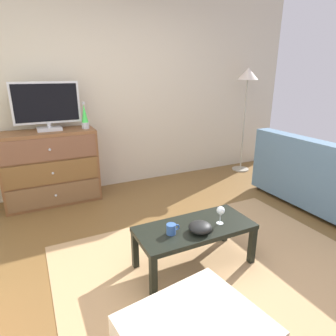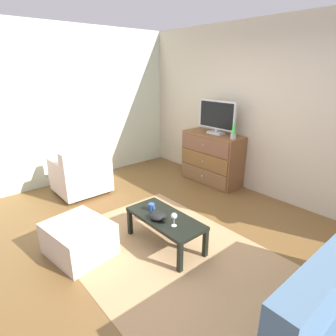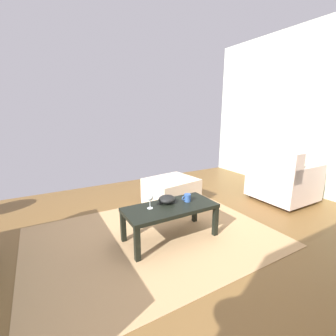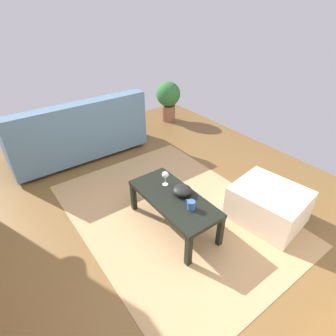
{
  "view_description": "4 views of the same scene",
  "coord_description": "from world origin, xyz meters",
  "px_view_note": "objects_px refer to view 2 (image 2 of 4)",
  "views": [
    {
      "loc": [
        -1.09,
        -1.91,
        1.6
      ],
      "look_at": [
        -0.18,
        -0.06,
        0.91
      ],
      "focal_mm": 30.91,
      "sensor_mm": 36.0,
      "label": 1
    },
    {
      "loc": [
        2.24,
        -1.94,
        2.02
      ],
      "look_at": [
        -0.08,
        0.06,
        0.91
      ],
      "focal_mm": 29.7,
      "sensor_mm": 36.0,
      "label": 2
    },
    {
      "loc": [
        1.21,
        1.88,
        1.35
      ],
      "look_at": [
        0.12,
        -0.03,
        0.82
      ],
      "focal_mm": 24.6,
      "sensor_mm": 36.0,
      "label": 3
    },
    {
      "loc": [
        -1.62,
        1.22,
        2.08
      ],
      "look_at": [
        0.15,
        -0.09,
        0.66
      ],
      "focal_mm": 29.65,
      "sensor_mm": 36.0,
      "label": 4
    }
  ],
  "objects_px": {
    "bowl_decorative": "(158,216)",
    "armchair": "(82,175)",
    "ottoman": "(79,239)",
    "lava_lamp": "(234,130)",
    "wine_glass": "(174,216)",
    "mug": "(152,207)",
    "dresser": "(212,158)",
    "coffee_table": "(165,220)",
    "tv": "(217,116)"
  },
  "relations": [
    {
      "from": "bowl_decorative",
      "to": "armchair",
      "type": "distance_m",
      "value": 2.02
    },
    {
      "from": "ottoman",
      "to": "armchair",
      "type": "bearing_deg",
      "value": 153.93
    },
    {
      "from": "lava_lamp",
      "to": "armchair",
      "type": "distance_m",
      "value": 2.62
    },
    {
      "from": "wine_glass",
      "to": "bowl_decorative",
      "type": "bearing_deg",
      "value": -169.21
    },
    {
      "from": "armchair",
      "to": "ottoman",
      "type": "distance_m",
      "value": 1.7
    },
    {
      "from": "lava_lamp",
      "to": "mug",
      "type": "relative_size",
      "value": 2.89
    },
    {
      "from": "dresser",
      "to": "coffee_table",
      "type": "distance_m",
      "value": 2.14
    },
    {
      "from": "tv",
      "to": "bowl_decorative",
      "type": "distance_m",
      "value": 2.37
    },
    {
      "from": "tv",
      "to": "mug",
      "type": "xyz_separation_m",
      "value": [
        0.67,
        -1.96,
        -0.81
      ]
    },
    {
      "from": "coffee_table",
      "to": "tv",
      "type": "bearing_deg",
      "value": 114.94
    },
    {
      "from": "mug",
      "to": "armchair",
      "type": "relative_size",
      "value": 0.14
    },
    {
      "from": "coffee_table",
      "to": "wine_glass",
      "type": "relative_size",
      "value": 6.32
    },
    {
      "from": "dresser",
      "to": "ottoman",
      "type": "bearing_deg",
      "value": -81.04
    },
    {
      "from": "wine_glass",
      "to": "bowl_decorative",
      "type": "height_order",
      "value": "wine_glass"
    },
    {
      "from": "armchair",
      "to": "coffee_table",
      "type": "bearing_deg",
      "value": 3.1
    },
    {
      "from": "dresser",
      "to": "wine_glass",
      "type": "relative_size",
      "value": 7.15
    },
    {
      "from": "dresser",
      "to": "lava_lamp",
      "type": "relative_size",
      "value": 3.4
    },
    {
      "from": "lava_lamp",
      "to": "wine_glass",
      "type": "bearing_deg",
      "value": -70.05
    },
    {
      "from": "dresser",
      "to": "wine_glass",
      "type": "height_order",
      "value": "dresser"
    },
    {
      "from": "tv",
      "to": "armchair",
      "type": "height_order",
      "value": "tv"
    },
    {
      "from": "mug",
      "to": "bowl_decorative",
      "type": "bearing_deg",
      "value": -18.99
    },
    {
      "from": "ottoman",
      "to": "mug",
      "type": "bearing_deg",
      "value": 71.4
    },
    {
      "from": "wine_glass",
      "to": "ottoman",
      "type": "relative_size",
      "value": 0.22
    },
    {
      "from": "tv",
      "to": "coffee_table",
      "type": "xyz_separation_m",
      "value": [
        0.9,
        -1.94,
        -0.9
      ]
    },
    {
      "from": "wine_glass",
      "to": "mug",
      "type": "xyz_separation_m",
      "value": [
        -0.44,
        0.03,
        -0.07
      ]
    },
    {
      "from": "dresser",
      "to": "bowl_decorative",
      "type": "bearing_deg",
      "value": -65.1
    },
    {
      "from": "mug",
      "to": "armchair",
      "type": "height_order",
      "value": "armchair"
    },
    {
      "from": "wine_glass",
      "to": "mug",
      "type": "relative_size",
      "value": 1.38
    },
    {
      "from": "tv",
      "to": "coffee_table",
      "type": "bearing_deg",
      "value": -65.06
    },
    {
      "from": "lava_lamp",
      "to": "mug",
      "type": "bearing_deg",
      "value": -82.33
    },
    {
      "from": "dresser",
      "to": "wine_glass",
      "type": "xyz_separation_m",
      "value": [
        1.16,
        -1.97,
        0.03
      ]
    },
    {
      "from": "mug",
      "to": "bowl_decorative",
      "type": "height_order",
      "value": "same"
    },
    {
      "from": "armchair",
      "to": "mug",
      "type": "bearing_deg",
      "value": 2.82
    },
    {
      "from": "mug",
      "to": "bowl_decorative",
      "type": "distance_m",
      "value": 0.23
    },
    {
      "from": "armchair",
      "to": "dresser",
      "type": "bearing_deg",
      "value": 61.92
    },
    {
      "from": "lava_lamp",
      "to": "ottoman",
      "type": "distance_m",
      "value": 2.87
    },
    {
      "from": "tv",
      "to": "dresser",
      "type": "bearing_deg",
      "value": -151.61
    },
    {
      "from": "coffee_table",
      "to": "mug",
      "type": "bearing_deg",
      "value": -174.75
    },
    {
      "from": "wine_glass",
      "to": "armchair",
      "type": "xyz_separation_m",
      "value": [
        -2.24,
        -0.06,
        -0.16
      ]
    },
    {
      "from": "lava_lamp",
      "to": "coffee_table",
      "type": "distance_m",
      "value": 2.07
    },
    {
      "from": "lava_lamp",
      "to": "dresser",
      "type": "bearing_deg",
      "value": 174.64
    },
    {
      "from": "lava_lamp",
      "to": "ottoman",
      "type": "relative_size",
      "value": 0.47
    },
    {
      "from": "wine_glass",
      "to": "ottoman",
      "type": "bearing_deg",
      "value": -132.17
    },
    {
      "from": "lava_lamp",
      "to": "bowl_decorative",
      "type": "relative_size",
      "value": 1.76
    },
    {
      "from": "coffee_table",
      "to": "bowl_decorative",
      "type": "bearing_deg",
      "value": -97.1
    },
    {
      "from": "tv",
      "to": "mug",
      "type": "height_order",
      "value": "tv"
    },
    {
      "from": "wine_glass",
      "to": "armchair",
      "type": "relative_size",
      "value": 0.19
    },
    {
      "from": "dresser",
      "to": "bowl_decorative",
      "type": "distance_m",
      "value": 2.22
    },
    {
      "from": "wine_glass",
      "to": "ottoman",
      "type": "xyz_separation_m",
      "value": [
        -0.72,
        -0.8,
        -0.3
      ]
    },
    {
      "from": "tv",
      "to": "ottoman",
      "type": "height_order",
      "value": "tv"
    }
  ]
}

